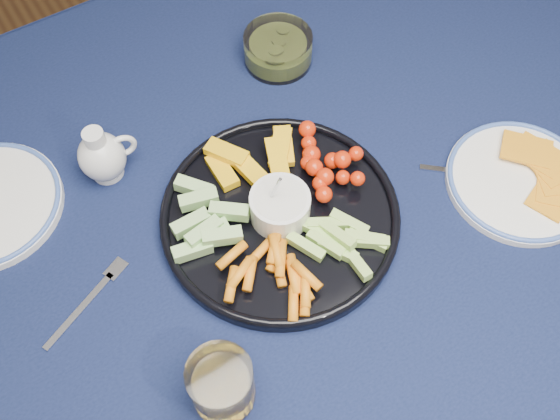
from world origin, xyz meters
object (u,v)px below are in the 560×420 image
cheese_plate (520,180)px  pickle_bowl (278,50)px  crudite_platter (278,214)px  dining_table (306,204)px  juice_tumbler (222,386)px  creamer_pitcher (103,156)px

cheese_plate → pickle_bowl: bearing=113.2°
crudite_platter → cheese_plate: size_ratio=1.57×
dining_table → juice_tumbler: 0.37m
dining_table → juice_tumbler: (-0.27, -0.22, 0.13)m
crudite_platter → juice_tumbler: bearing=-136.8°
dining_table → pickle_bowl: 0.26m
crudite_platter → juice_tumbler: 0.26m
dining_table → pickle_bowl: size_ratio=14.48×
cheese_plate → juice_tumbler: bearing=-175.5°
pickle_bowl → juice_tumbler: bearing=-128.5°
juice_tumbler → pickle_bowl: bearing=51.5°
dining_table → creamer_pitcher: (-0.25, 0.16, 0.13)m
pickle_bowl → juice_tumbler: 0.57m
crudite_platter → creamer_pitcher: (-0.17, 0.21, 0.02)m
dining_table → pickle_bowl: (0.09, 0.22, 0.11)m
creamer_pitcher → pickle_bowl: 0.35m
crudite_platter → juice_tumbler: (-0.19, -0.18, 0.02)m
crudite_platter → juice_tumbler: size_ratio=3.70×
crudite_platter → cheese_plate: (0.34, -0.14, -0.01)m
dining_table → cheese_plate: bearing=-35.0°
dining_table → juice_tumbler: bearing=-140.4°
juice_tumbler → crudite_platter: bearing=43.2°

